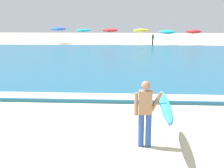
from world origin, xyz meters
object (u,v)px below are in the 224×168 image
surfer_with_board (154,109)px  beachgoer_near_row_left (153,39)px  beach_umbrella_1 (83,30)px  beach_umbrella_5 (193,32)px  beach_umbrella_3 (141,31)px  beach_umbrella_4 (167,32)px  beach_umbrella_2 (110,30)px  beach_umbrella_0 (58,29)px

surfer_with_board → beachgoer_near_row_left: 33.68m
surfer_with_board → beach_umbrella_1: beach_umbrella_1 is taller
surfer_with_board → beach_umbrella_5: beach_umbrella_5 is taller
surfer_with_board → beach_umbrella_3: beach_umbrella_3 is taller
surfer_with_board → beach_umbrella_4: size_ratio=1.14×
beach_umbrella_3 → beachgoer_near_row_left: beach_umbrella_3 is taller
beach_umbrella_1 → surfer_with_board: bearing=-77.7°
beach_umbrella_1 → beach_umbrella_5: 15.06m
surfer_with_board → beachgoer_near_row_left: bearing=85.8°
beach_umbrella_1 → beach_umbrella_3: bearing=2.6°
beach_umbrella_2 → beach_umbrella_5: beach_umbrella_2 is taller
beach_umbrella_1 → beachgoer_near_row_left: beach_umbrella_1 is taller
surfer_with_board → beachgoer_near_row_left: size_ratio=1.60×
beach_umbrella_0 → beach_umbrella_1: size_ratio=1.09×
beach_umbrella_3 → beach_umbrella_5: (7.11, 0.11, -0.14)m
beach_umbrella_1 → beach_umbrella_5: size_ratio=1.03×
beach_umbrella_1 → beachgoer_near_row_left: 9.70m
surfer_with_board → beach_umbrella_5: 34.31m
beach_umbrella_0 → beach_umbrella_5: 19.34m
beach_umbrella_0 → beach_umbrella_5: beach_umbrella_0 is taller
beach_umbrella_0 → beachgoer_near_row_left: beach_umbrella_0 is taller
beachgoer_near_row_left → beach_umbrella_1: bearing=-175.9°
beach_umbrella_5 → beach_umbrella_4: bearing=-178.2°
beach_umbrella_1 → beach_umbrella_2: bearing=3.9°
beach_umbrella_2 → beach_umbrella_4: 7.82m
beach_umbrella_2 → beach_umbrella_5: size_ratio=1.06×
beach_umbrella_0 → beach_umbrella_1: 4.97m
beach_umbrella_2 → beach_umbrella_3: (4.26, 0.11, -0.03)m
surfer_with_board → beach_umbrella_0: 37.40m
beach_umbrella_5 → surfer_with_board: bearing=-103.3°
beach_umbrella_1 → beach_umbrella_3: 7.95m
beach_umbrella_3 → beachgoer_near_row_left: 2.05m
beach_umbrella_4 → beachgoer_near_row_left: beach_umbrella_4 is taller
surfer_with_board → beach_umbrella_0: size_ratio=1.02×
beach_umbrella_0 → beachgoer_near_row_left: bearing=-8.4°
beach_umbrella_0 → beach_umbrella_1: (4.15, -2.73, -0.14)m
surfer_with_board → beach_umbrella_3: (0.79, 33.27, 0.99)m
beach_umbrella_3 → beach_umbrella_4: 3.57m
beach_umbrella_0 → beach_umbrella_2: 8.22m
beachgoer_near_row_left → beach_umbrella_0: bearing=171.6°
surfer_with_board → beachgoer_near_row_left: (2.44, 33.59, -0.18)m
beach_umbrella_1 → beach_umbrella_2: (3.69, 0.25, 0.02)m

